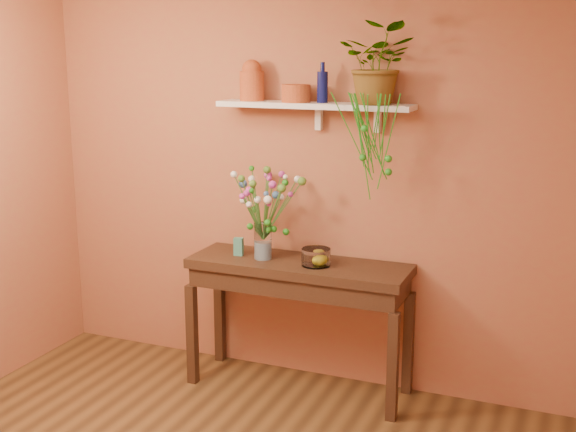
% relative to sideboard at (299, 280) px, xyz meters
% --- Properties ---
extents(room, '(4.04, 4.04, 2.70)m').
position_rel_sideboard_xyz_m(room, '(0.00, -1.74, 0.58)').
color(room, brown).
rests_on(room, ground).
extents(sideboard, '(1.48, 0.48, 0.90)m').
position_rel_sideboard_xyz_m(sideboard, '(0.00, 0.00, 0.00)').
color(sideboard, '#3E2919').
rests_on(sideboard, ground).
extents(wall_shelf, '(1.30, 0.24, 0.19)m').
position_rel_sideboard_xyz_m(wall_shelf, '(0.06, 0.13, 1.15)').
color(wall_shelf, white).
rests_on(wall_shelf, room).
extents(terracotta_jug, '(0.20, 0.20, 0.27)m').
position_rel_sideboard_xyz_m(terracotta_jug, '(-0.39, 0.13, 1.30)').
color(terracotta_jug, '#BC4426').
rests_on(terracotta_jug, wall_shelf).
extents(terracotta_pot, '(0.21, 0.21, 0.11)m').
position_rel_sideboard_xyz_m(terracotta_pot, '(-0.07, 0.11, 1.23)').
color(terracotta_pot, '#BC4426').
rests_on(terracotta_pot, wall_shelf).
extents(blue_bottle, '(0.07, 0.07, 0.26)m').
position_rel_sideboard_xyz_m(blue_bottle, '(0.11, 0.13, 1.27)').
color(blue_bottle, '#0C1149').
rests_on(blue_bottle, wall_shelf).
extents(spider_plant, '(0.46, 0.40, 0.50)m').
position_rel_sideboard_xyz_m(spider_plant, '(0.48, 0.11, 1.42)').
color(spider_plant, '#25801B').
rests_on(spider_plant, wall_shelf).
extents(plant_fronds, '(0.44, 0.28, 0.66)m').
position_rel_sideboard_xyz_m(plant_fronds, '(0.50, -0.05, 0.96)').
color(plant_fronds, '#25801B').
rests_on(plant_fronds, wall_shelf).
extents(glass_vase, '(0.12, 0.12, 0.25)m').
position_rel_sideboard_xyz_m(glass_vase, '(-0.25, -0.02, 0.23)').
color(glass_vase, white).
rests_on(glass_vase, sideboard).
extents(bouquet, '(0.52, 0.42, 0.47)m').
position_rel_sideboard_xyz_m(bouquet, '(-0.24, -0.01, 0.57)').
color(bouquet, '#386B28').
rests_on(bouquet, glass_vase).
extents(glass_bowl, '(0.19, 0.19, 0.11)m').
position_rel_sideboard_xyz_m(glass_bowl, '(0.14, -0.04, 0.18)').
color(glass_bowl, white).
rests_on(glass_bowl, sideboard).
extents(lemon, '(0.07, 0.07, 0.07)m').
position_rel_sideboard_xyz_m(lemon, '(0.15, -0.03, 0.17)').
color(lemon, yellow).
rests_on(lemon, glass_bowl).
extents(carton, '(0.07, 0.06, 0.12)m').
position_rel_sideboard_xyz_m(carton, '(-0.44, -0.01, 0.19)').
color(carton, teal).
rests_on(carton, sideboard).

